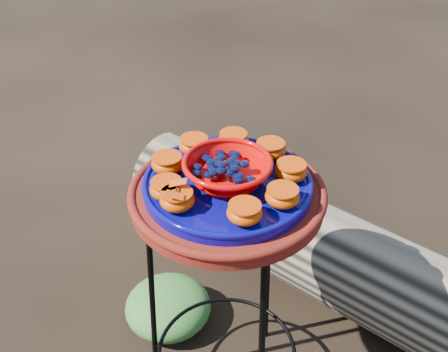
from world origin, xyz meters
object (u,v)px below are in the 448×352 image
Objects in this scene: red_bowl at (227,171)px; driftwood_log at (342,260)px; terracotta_saucer at (227,196)px; cobalt_plate at (227,186)px; plant_stand at (227,304)px.

driftwood_log is (0.11, 0.53, -0.63)m from red_bowl.
terracotta_saucer is at bearing 0.00° from red_bowl.
terracotta_saucer reaches higher than driftwood_log.
driftwood_log is (0.11, 0.53, -0.59)m from cobalt_plate.
cobalt_plate is at bearing 0.00° from red_bowl.
cobalt_plate is 0.04m from red_bowl.
red_bowl reaches higher than cobalt_plate.
cobalt_plate is (0.00, 0.00, 0.03)m from terracotta_saucer.
driftwood_log is at bearing 78.61° from cobalt_plate.
driftwood_log is (0.11, 0.53, -0.55)m from terracotta_saucer.
terracotta_saucer is 0.07m from red_bowl.
terracotta_saucer is 0.26× the size of driftwood_log.
plant_stand is 0.44m from red_bowl.
terracotta_saucer is at bearing 0.00° from cobalt_plate.
plant_stand is 1.54× the size of terracotta_saucer.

